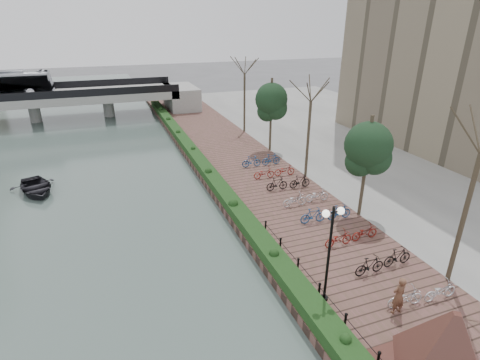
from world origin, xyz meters
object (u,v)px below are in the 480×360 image
lamppost (331,234)px  boat (36,187)px  pedestrian (399,296)px  granite_monument (447,348)px  motorcycle (436,346)px

lamppost → boat: size_ratio=1.05×
pedestrian → boat: bearing=-52.4°
granite_monument → lamppost: 5.54m
granite_monument → motorcycle: size_ratio=3.07×
motorcycle → granite_monument: bearing=-132.7°
motorcycle → boat: bearing=121.7°
pedestrian → granite_monument: bearing=71.7°
lamppost → boat: (-13.82, 18.10, -3.39)m
lamppost → motorcycle: (2.19, -4.11, -2.91)m
granite_monument → boat: (-15.29, 23.11, -1.54)m
granite_monument → boat: size_ratio=1.03×
granite_monument → pedestrian: bearing=73.4°
pedestrian → boat: pedestrian is taller
granite_monument → lamppost: (-1.47, 5.01, 1.85)m
granite_monument → lamppost: size_ratio=0.98×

